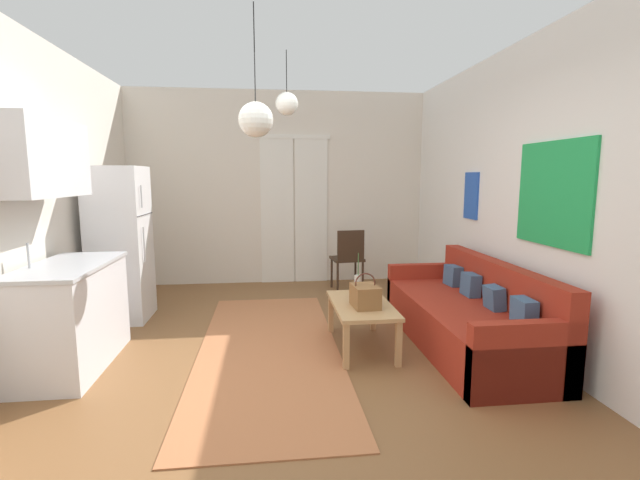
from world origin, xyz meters
name	(u,v)px	position (x,y,z in m)	size (l,w,h in m)	color
ground_plane	(292,390)	(0.00, 0.00, -0.05)	(4.95, 7.40, 0.10)	brown
wall_back	(280,189)	(0.01, 3.45, 1.41)	(4.55, 0.13, 2.84)	silver
wall_right	(572,199)	(2.22, 0.00, 1.42)	(0.12, 7.00, 2.84)	white
area_rug	(269,348)	(-0.18, 0.72, 0.01)	(1.27, 3.33, 0.01)	#B26B42
couch	(470,319)	(1.72, 0.59, 0.27)	(0.84, 2.19, 0.80)	maroon
coffee_table	(362,309)	(0.68, 0.66, 0.37)	(0.53, 0.98, 0.43)	tan
bamboo_vase	(358,286)	(0.70, 0.90, 0.54)	(0.07, 0.07, 0.43)	beige
handbag	(365,296)	(0.69, 0.54, 0.53)	(0.24, 0.31, 0.31)	brown
refrigerator	(120,244)	(-1.80, 1.81, 0.85)	(0.59, 0.62, 1.71)	white
kitchen_counter	(64,276)	(-1.85, 0.54, 0.79)	(0.59, 1.21, 2.05)	silver
accent_chair	(348,256)	(0.94, 2.75, 0.49)	(0.46, 0.44, 0.87)	#382619
pendant_lamp_near	(256,120)	(-0.24, 0.17, 2.02)	(0.26, 0.26, 0.96)	black
pendant_lamp_far	(287,104)	(0.04, 1.37, 2.32)	(0.23, 0.23, 0.63)	black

